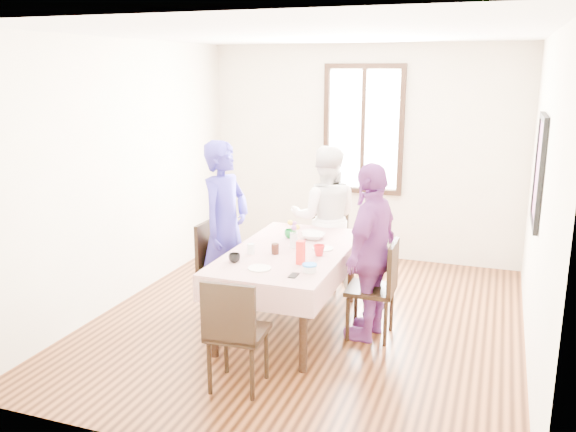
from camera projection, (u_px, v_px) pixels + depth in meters
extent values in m
plane|color=black|center=(308.00, 320.00, 5.89)|extent=(4.50, 4.50, 0.00)
plane|color=beige|center=(363.00, 153.00, 7.61)|extent=(4.00, 0.00, 4.00)
plane|color=beige|center=(541.00, 201.00, 4.90)|extent=(0.00, 4.50, 4.50)
cube|color=black|center=(363.00, 130.00, 7.52)|extent=(1.02, 0.06, 1.62)
cube|color=white|center=(364.00, 130.00, 7.53)|extent=(0.90, 0.02, 1.50)
cube|color=red|center=(540.00, 171.00, 5.14)|extent=(0.04, 0.76, 0.96)
cube|color=black|center=(290.00, 289.00, 5.66)|extent=(0.92, 1.72, 0.75)
cube|color=#5B070A|center=(290.00, 251.00, 5.57)|extent=(1.04, 1.84, 0.01)
cube|color=black|center=(224.00, 267.00, 6.04)|extent=(0.43, 0.43, 0.91)
cube|color=black|center=(371.00, 289.00, 5.44)|extent=(0.43, 0.43, 0.91)
cube|color=black|center=(325.00, 247.00, 6.72)|extent=(0.43, 0.43, 0.91)
cube|color=black|center=(238.00, 332.00, 4.56)|extent=(0.45, 0.45, 0.91)
imported|color=#312990|center=(225.00, 228.00, 5.93)|extent=(0.52, 0.70, 1.73)
imported|color=white|center=(325.00, 217.00, 6.62)|extent=(0.91, 0.79, 1.60)
imported|color=#75337C|center=(370.00, 252.00, 5.36)|extent=(0.55, 1.00, 1.62)
imported|color=black|center=(234.00, 258.00, 5.21)|extent=(0.12, 0.12, 0.08)
imported|color=red|center=(319.00, 250.00, 5.39)|extent=(0.15, 0.15, 0.10)
imported|color=#0C7226|center=(290.00, 234.00, 5.95)|extent=(0.14, 0.14, 0.09)
imported|color=white|center=(314.00, 236.00, 5.92)|extent=(0.25, 0.25, 0.05)
cube|color=red|center=(301.00, 252.00, 5.15)|extent=(0.07, 0.07, 0.21)
cylinder|color=white|center=(310.00, 269.00, 4.97)|extent=(0.11, 0.11, 0.06)
cylinder|color=black|center=(275.00, 249.00, 5.44)|extent=(0.07, 0.07, 0.10)
cylinder|color=silver|center=(251.00, 249.00, 5.44)|extent=(0.07, 0.07, 0.10)
cube|color=black|center=(294.00, 275.00, 4.88)|extent=(0.06, 0.13, 0.01)
cylinder|color=silver|center=(294.00, 240.00, 5.63)|extent=(0.07, 0.07, 0.14)
cylinder|color=white|center=(323.00, 248.00, 5.60)|extent=(0.20, 0.20, 0.01)
cylinder|color=white|center=(311.00, 232.00, 6.15)|extent=(0.20, 0.20, 0.01)
cylinder|color=white|center=(260.00, 268.00, 5.05)|extent=(0.20, 0.20, 0.01)
cylinder|color=blue|center=(310.00, 265.00, 4.96)|extent=(0.12, 0.12, 0.01)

